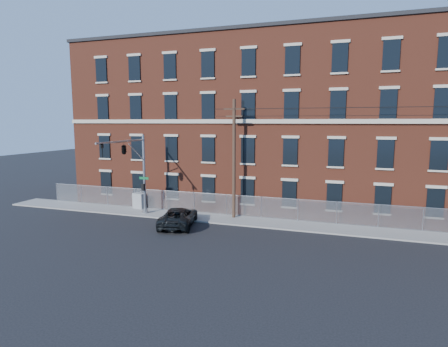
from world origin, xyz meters
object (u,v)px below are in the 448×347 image
traffic_signal_mast (129,157)px  pickup_truck (178,217)px  utility_pole_near (234,157)px  utility_cabinet (139,201)px

traffic_signal_mast → pickup_truck: traffic_signal_mast is taller
pickup_truck → utility_pole_near: bearing=-148.8°
utility_pole_near → utility_cabinet: bearing=177.6°
traffic_signal_mast → utility_pole_near: (8.00, 3.42, -0.05)m
utility_cabinet → traffic_signal_mast: bearing=-56.0°
utility_pole_near → utility_cabinet: utility_pole_near is taller
utility_pole_near → pickup_truck: size_ratio=1.87×
utility_pole_near → pickup_truck: utility_pole_near is taller
utility_pole_near → pickup_truck: bearing=-135.1°
traffic_signal_mast → pickup_truck: 6.44m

